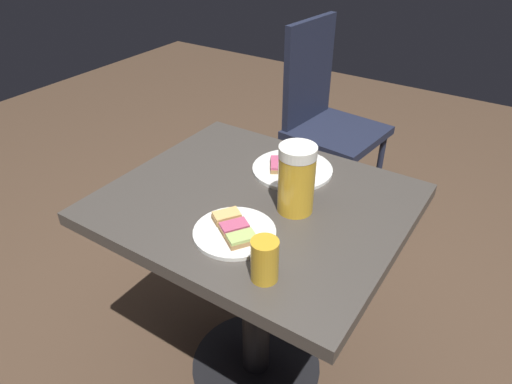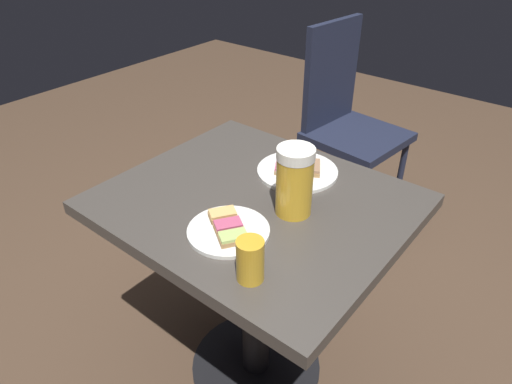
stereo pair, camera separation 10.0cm
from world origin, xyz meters
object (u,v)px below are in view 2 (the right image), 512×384
(beer_glass_small, at_px, (250,260))
(cafe_chair, at_px, (346,117))
(plate_near, at_px, (297,170))
(plate_far, at_px, (228,229))
(beer_mug, at_px, (295,180))

(beer_glass_small, height_order, cafe_chair, cafe_chair)
(plate_near, distance_m, beer_glass_small, 0.46)
(plate_far, distance_m, beer_mug, 0.20)
(plate_near, height_order, cafe_chair, cafe_chair)
(plate_near, distance_m, plate_far, 0.34)
(plate_far, height_order, cafe_chair, cafe_chair)
(beer_mug, relative_size, cafe_chair, 0.19)
(plate_far, relative_size, beer_glass_small, 2.02)
(plate_near, distance_m, beer_mug, 0.21)
(plate_far, height_order, beer_glass_small, beer_glass_small)
(plate_near, relative_size, beer_mug, 1.29)
(plate_far, bearing_deg, cafe_chair, -165.36)
(beer_mug, distance_m, cafe_chair, 1.02)
(beer_mug, bearing_deg, beer_glass_small, 15.11)
(beer_glass_small, bearing_deg, plate_near, -157.92)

